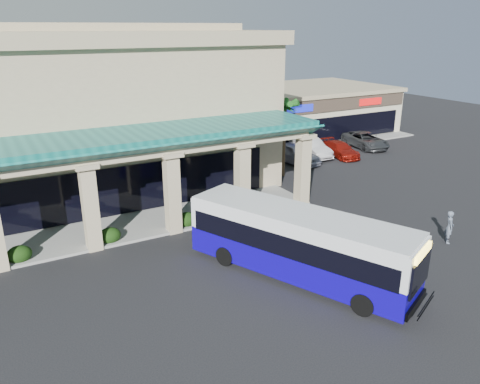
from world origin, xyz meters
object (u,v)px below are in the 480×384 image
car_red (339,149)px  car_gray (365,140)px  car_white (310,148)px  pedestrian (449,227)px  car_silver (295,153)px  transit_bus (298,245)px

car_red → car_gray: (4.43, 1.38, 0.08)m
car_white → car_gray: 6.70m
pedestrian → car_red: pedestrian is taller
car_white → car_gray: car_white is taller
car_silver → car_gray: (9.19, 1.11, -0.11)m
transit_bus → car_red: 22.45m
transit_bus → car_silver: transit_bus is taller
car_white → car_red: (2.27, -1.31, -0.16)m
transit_bus → car_gray: (20.49, 17.04, -0.85)m
car_red → car_gray: 4.64m
transit_bus → car_red: (16.06, 15.66, -0.93)m
car_silver → car_red: car_silver is taller
transit_bus → pedestrian: bearing=-30.6°
car_red → transit_bus: bearing=-130.8°
pedestrian → car_silver: (1.97, 17.00, -0.05)m
transit_bus → car_gray: transit_bus is taller
transit_bus → car_red: transit_bus is taller
pedestrian → car_silver: 17.12m
pedestrian → car_gray: bearing=8.5°
car_gray → pedestrian: bearing=-113.2°
car_gray → car_white: bearing=-171.0°
pedestrian → car_red: size_ratio=0.39×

